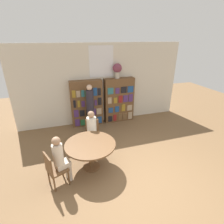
# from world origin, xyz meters

# --- Properties ---
(ground_plane) EXTENTS (16.00, 16.00, 0.00)m
(ground_plane) POSITION_xyz_m (0.00, 0.00, 0.00)
(ground_plane) COLOR brown
(wall_back) EXTENTS (6.40, 0.07, 3.00)m
(wall_back) POSITION_xyz_m (0.00, 3.65, 1.51)
(wall_back) COLOR beige
(wall_back) RESTS_ON ground_plane
(bookshelf_left) EXTENTS (1.17, 0.34, 1.74)m
(bookshelf_left) POSITION_xyz_m (-0.64, 3.45, 0.87)
(bookshelf_left) COLOR brown
(bookshelf_left) RESTS_ON ground_plane
(bookshelf_right) EXTENTS (1.17, 0.34, 1.74)m
(bookshelf_right) POSITION_xyz_m (0.64, 3.45, 0.87)
(bookshelf_right) COLOR brown
(bookshelf_right) RESTS_ON ground_plane
(flower_vase) EXTENTS (0.34, 0.34, 0.55)m
(flower_vase) POSITION_xyz_m (0.56, 3.46, 2.08)
(flower_vase) COLOR #B7AD9E
(flower_vase) RESTS_ON bookshelf_right
(reading_table) EXTENTS (1.27, 1.27, 0.73)m
(reading_table) POSITION_xyz_m (-1.00, 0.97, 0.62)
(reading_table) COLOR brown
(reading_table) RESTS_ON ground_plane
(chair_near_camera) EXTENTS (0.52, 0.52, 0.88)m
(chair_near_camera) POSITION_xyz_m (-1.90, 0.60, 0.49)
(chair_near_camera) COLOR brown
(chair_near_camera) RESTS_ON ground_plane
(chair_left_side) EXTENTS (0.48, 0.48, 0.88)m
(chair_left_side) POSITION_xyz_m (-0.76, 1.91, 0.49)
(chair_left_side) COLOR brown
(chair_left_side) RESTS_ON ground_plane
(seated_reader_left) EXTENTS (0.35, 0.40, 1.25)m
(seated_reader_left) POSITION_xyz_m (-0.81, 1.74, 0.72)
(seated_reader_left) COLOR silver
(seated_reader_left) RESTS_ON ground_plane
(seated_reader_right) EXTENTS (0.38, 0.34, 1.24)m
(seated_reader_right) POSITION_xyz_m (-1.73, 0.67, 0.70)
(seated_reader_right) COLOR beige
(seated_reader_right) RESTS_ON ground_plane
(librarian_standing) EXTENTS (0.26, 0.53, 1.71)m
(librarian_standing) POSITION_xyz_m (-0.60, 2.95, 1.03)
(librarian_standing) COLOR #28232D
(librarian_standing) RESTS_ON ground_plane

